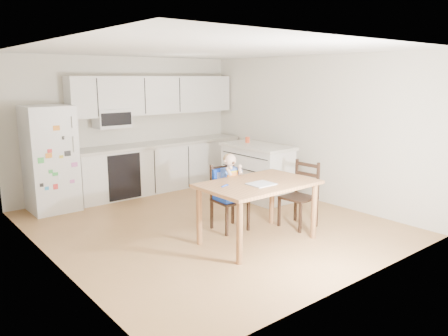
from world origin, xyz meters
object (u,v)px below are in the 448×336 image
refrigerator (50,159)px  dining_table (258,190)px  red_cup (248,140)px  chair_side (303,190)px  kitchen_island (257,172)px  chair_booster (228,184)px

refrigerator → dining_table: 3.53m
red_cup → chair_side: bearing=-106.3°
kitchen_island → chair_side: (-0.48, -1.47, 0.05)m
kitchen_island → dining_table: size_ratio=0.88×
refrigerator → kitchen_island: size_ratio=1.29×
chair_side → kitchen_island: bearing=158.2°
chair_side → chair_booster: bearing=-124.3°
refrigerator → chair_side: (2.58, -3.07, -0.31)m
red_cup → chair_booster: size_ratio=0.09×
red_cup → chair_side: red_cup is taller
red_cup → chair_booster: 1.93m
kitchen_island → dining_table: kitchen_island is taller
dining_table → chair_side: bearing=3.4°
kitchen_island → chair_side: bearing=-108.2°
red_cup → refrigerator: bearing=157.3°
chair_booster → chair_side: size_ratio=1.16×
kitchen_island → chair_booster: bearing=-147.4°
refrigerator → chair_booster: bearing=-56.8°
chair_side → red_cup: bearing=160.1°
red_cup → chair_booster: (-1.46, -1.21, -0.36)m
kitchen_island → chair_side: 1.55m
refrigerator → dining_table: bearing=-62.4°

